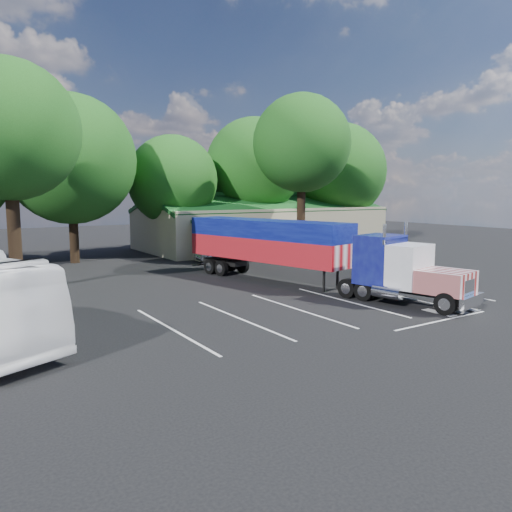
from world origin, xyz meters
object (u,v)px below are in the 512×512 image
woman (367,282)px  silver_sedan (221,253)px  semi_truck (297,248)px  bicycle (216,260)px

woman → silver_sedan: size_ratio=0.44×
semi_truck → bicycle: (-0.63, 8.90, -1.74)m
woman → bicycle: woman is taller
semi_truck → silver_sedan: 11.58m
bicycle → woman: bearing=-114.5°
bicycle → silver_sedan: (1.81, 2.50, 0.15)m
woman → bicycle: size_ratio=0.91×
bicycle → silver_sedan: 3.09m
woman → bicycle: 14.07m
silver_sedan → woman: bearing=-174.2°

